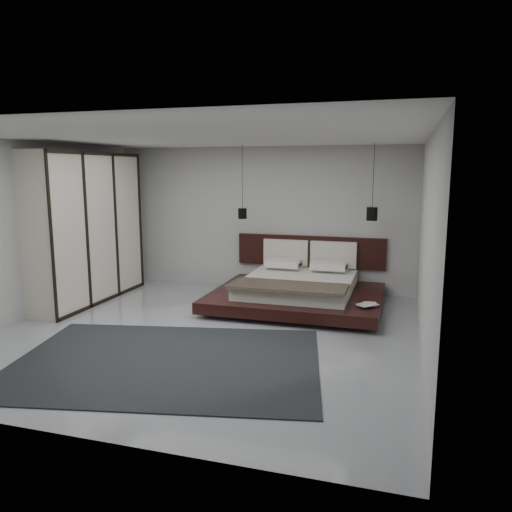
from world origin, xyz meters
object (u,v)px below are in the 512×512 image
(rug, at_px, (167,361))
(wardrobe, at_px, (87,228))
(pendant_right, at_px, (372,214))
(pendant_left, at_px, (242,213))
(bed, at_px, (298,289))
(lattice_screen, at_px, (115,222))

(rug, bearing_deg, wardrobe, 139.47)
(pendant_right, bearing_deg, pendant_left, 180.00)
(bed, bearing_deg, wardrobe, -168.20)
(wardrobe, bearing_deg, bed, 11.80)
(pendant_left, distance_m, pendant_right, 2.36)
(pendant_right, relative_size, rug, 0.35)
(lattice_screen, xyz_separation_m, pendant_left, (2.77, -0.08, 0.25))
(pendant_right, relative_size, wardrobe, 0.49)
(pendant_left, bearing_deg, wardrobe, -153.87)
(lattice_screen, bearing_deg, wardrobe, -79.20)
(pendant_left, bearing_deg, bed, -21.38)
(lattice_screen, relative_size, wardrobe, 0.96)
(lattice_screen, bearing_deg, pendant_right, -0.94)
(bed, bearing_deg, rug, -108.30)
(bed, xyz_separation_m, rug, (-1.01, -3.07, -0.29))
(lattice_screen, distance_m, bed, 4.11)
(rug, bearing_deg, bed, 71.70)
(lattice_screen, bearing_deg, pendant_left, -1.73)
(pendant_left, bearing_deg, rug, -87.30)
(rug, bearing_deg, lattice_screen, 129.09)
(pendant_left, distance_m, rug, 3.86)
(lattice_screen, relative_size, bed, 0.90)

